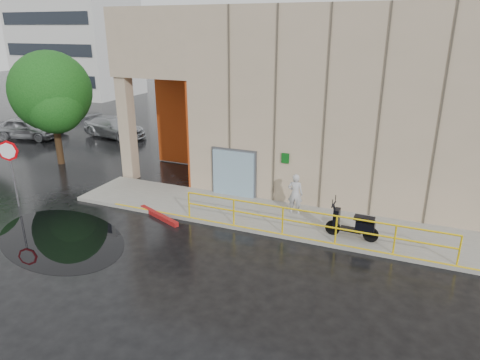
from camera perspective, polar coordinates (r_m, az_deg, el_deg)
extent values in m
plane|color=black|center=(14.43, -11.11, -10.42)|extent=(120.00, 120.00, 0.00)
cube|color=gray|center=(16.67, 9.32, -5.70)|extent=(20.00, 3.00, 0.15)
cube|color=tan|center=(21.51, 19.39, 10.18)|extent=(16.00, 10.00, 8.00)
cube|color=tan|center=(24.03, -5.54, 18.06)|extent=(4.00, 10.00, 3.00)
cube|color=tan|center=(21.51, -14.77, 6.56)|extent=(0.60, 0.60, 5.00)
cube|color=#A83C0F|center=(23.18, -6.96, 7.98)|extent=(3.80, 0.15, 4.90)
cube|color=#A83C0F|center=(20.77, -4.60, 6.69)|extent=(0.10, 3.50, 4.90)
cube|color=#87ABB9|center=(18.58, -0.90, 0.85)|extent=(1.90, 0.10, 2.00)
cube|color=slate|center=(18.65, -0.81, 0.93)|extent=(2.10, 0.06, 2.20)
cube|color=#0B4F14|center=(17.60, 6.06, 2.91)|extent=(0.32, 0.04, 0.42)
cylinder|color=yellow|center=(14.97, 9.25, -4.20)|extent=(9.50, 0.06, 0.06)
cylinder|color=yellow|center=(15.16, 9.16, -5.75)|extent=(9.50, 0.06, 0.06)
cube|color=silver|center=(51.99, -21.27, 18.83)|extent=(12.00, 8.00, 15.00)
imported|color=#B0B1B5|center=(16.98, 7.38, -1.82)|extent=(0.62, 0.43, 1.64)
cylinder|color=black|center=(15.68, 12.26, -6.22)|extent=(0.53, 0.13, 0.53)
cylinder|color=black|center=(15.50, 17.03, -6.99)|extent=(0.53, 0.13, 0.53)
cylinder|color=slate|center=(20.05, -27.93, 0.21)|extent=(0.08, 0.08, 2.49)
cylinder|color=#CC0109|center=(19.72, -28.55, 3.44)|extent=(0.82, 0.35, 0.86)
cylinder|color=white|center=(19.70, -28.60, 3.42)|extent=(0.64, 0.26, 0.68)
cube|color=maroon|center=(17.35, -10.79, -4.68)|extent=(2.28, 1.11, 0.18)
cube|color=black|center=(16.80, -22.79, -7.14)|extent=(7.01, 5.74, 0.01)
imported|color=#A8A9AF|center=(32.46, -26.59, 6.20)|extent=(4.54, 2.53, 1.46)
imported|color=silver|center=(34.62, -24.86, 7.12)|extent=(4.41, 2.50, 1.37)
imported|color=#B4B6BB|center=(30.82, -16.44, 6.80)|extent=(5.05, 2.70, 1.39)
cylinder|color=black|center=(25.48, -23.10, 4.97)|extent=(0.36, 0.36, 2.72)
sphere|color=#1B4D19|center=(25.01, -23.91, 10.77)|extent=(4.20, 4.20, 4.20)
sphere|color=#1B4D19|center=(24.37, -23.45, 9.13)|extent=(2.94, 2.94, 2.94)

